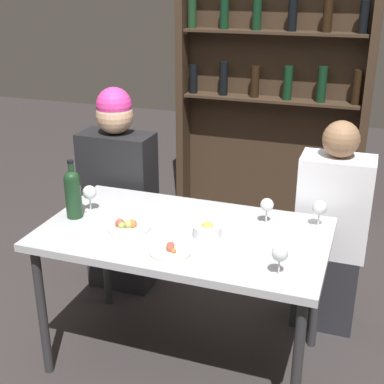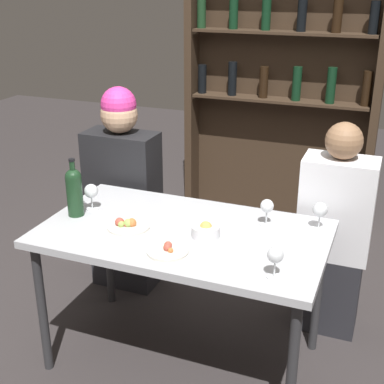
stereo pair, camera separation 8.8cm
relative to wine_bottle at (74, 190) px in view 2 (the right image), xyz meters
The scene contains 13 objects.
ground_plane 1.03m from the wine_bottle, ahead, with size 10.00×10.00×0.00m, color #332D2D.
dining_table 0.59m from the wine_bottle, ahead, with size 1.33×0.76×0.73m.
wine_rack_wall 2.09m from the wine_bottle, 74.30° to the left, with size 1.47×0.21×2.21m.
wine_bottle is the anchor object (origin of this frame).
wine_glass_0 1.18m from the wine_bottle, 13.69° to the left, with size 0.07×0.07×0.13m.
wine_glass_1 0.10m from the wine_bottle, 66.26° to the left, with size 0.07×0.07×0.14m.
wine_glass_2 0.93m from the wine_bottle, 14.47° to the left, with size 0.06×0.06×0.13m.
wine_glass_3 1.07m from the wine_bottle, 11.82° to the right, with size 0.07×0.07×0.13m.
food_plate_0 0.33m from the wine_bottle, ahead, with size 0.20×0.20×0.05m.
food_plate_1 0.62m from the wine_bottle, 17.89° to the right, with size 0.18×0.18×0.04m.
snack_bowl 0.69m from the wine_bottle, ahead, with size 0.13×0.13×0.07m.
seated_person_left 0.64m from the wine_bottle, 95.76° to the left, with size 0.43×0.22×1.25m.
seated_person_right 1.36m from the wine_bottle, 26.17° to the left, with size 0.37×0.22×1.17m.
Camera 2 is at (0.86, -2.06, 1.83)m, focal length 50.00 mm.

